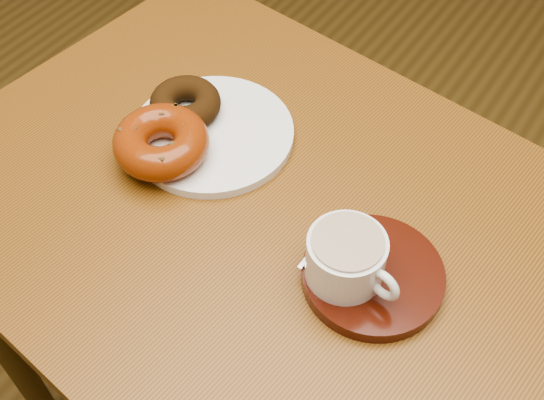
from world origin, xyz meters
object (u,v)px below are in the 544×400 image
Objects in this scene: cafe_table at (260,260)px; saucer at (373,275)px; coffee_cup at (347,258)px; donut_plate at (213,134)px.

saucer is at bearing -0.33° from cafe_table.
coffee_cup reaches higher than saucer.
saucer is 0.05m from coffee_cup.
coffee_cup is (0.27, -0.10, 0.04)m from donut_plate.
donut_plate is at bearing 169.45° from coffee_cup.
cafe_table is 0.23m from saucer.
coffee_cup is at bearing -20.87° from donut_plate.
cafe_table is at bearing 174.58° from coffee_cup.
saucer is 1.40× the size of coffee_cup.
coffee_cup is (0.15, -0.04, 0.18)m from cafe_table.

